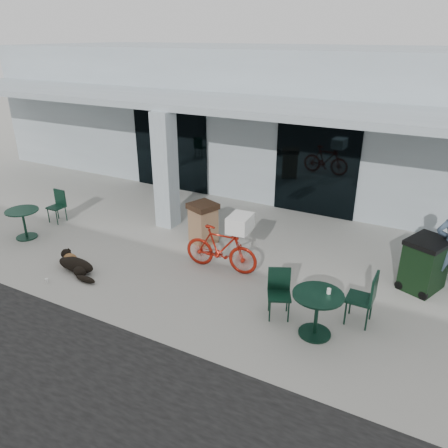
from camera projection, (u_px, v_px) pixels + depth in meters
The scene contains 18 objects.
ground at pixel (165, 274), 9.71m from camera, with size 80.00×80.00×0.00m, color #A1A098.
building at pixel (298, 114), 15.69m from camera, with size 22.00×7.00×4.50m, color #AEBDC6.
storefront_glass_left at pixel (170, 149), 14.57m from camera, with size 2.80×0.06×2.70m, color black.
storefront_glass_right at pixel (316, 170), 12.43m from camera, with size 2.40×0.06×2.70m, color black.
column at pixel (166, 171), 11.59m from camera, with size 0.50×0.50×3.12m, color #AEBDC6.
overhang at pixel (239, 105), 11.34m from camera, with size 22.00×2.80×0.18m, color #AEBDC6.
bicycle at pixel (221, 249), 9.71m from camera, with size 0.49×1.73×1.04m, color #99190C.
laundry_basket at pixel (240, 223), 9.26m from camera, with size 0.60×0.44×0.36m, color white.
dog at pixel (76, 264), 9.74m from camera, with size 1.12×0.37×0.37m, color black, non-canonical shape.
cup_near_dog at pixel (47, 281), 9.36m from camera, with size 0.08×0.08×0.10m, color white.
cafe_table_near at pixel (24, 224), 11.29m from camera, with size 0.82×0.82×0.77m, color #113325, non-canonical shape.
cafe_chair_near at pixel (56, 207), 12.23m from camera, with size 0.41×0.45×0.91m, color #113325, non-canonical shape.
cafe_table_far at pixel (316, 314), 7.61m from camera, with size 0.89×0.89×0.83m, color #113325, non-canonical shape.
cafe_chair_far_a at pixel (279, 295), 8.08m from camera, with size 0.42×0.47×0.94m, color #113325, non-canonical shape.
cafe_chair_far_b at pixel (360, 298), 7.90m from camera, with size 0.47×0.52×1.04m, color #113325, non-canonical shape.
cup_on_table at pixel (329, 291), 7.44m from camera, with size 0.07×0.07×0.10m, color white.
trash_receptacle at pixel (203, 223), 10.99m from camera, with size 0.62×0.62×1.05m, color #866345, non-canonical shape.
wheeled_bin at pixel (425, 264), 8.97m from camera, with size 0.69×0.88×1.12m, color black, non-canonical shape.
Camera 1 is at (5.12, -6.85, 4.92)m, focal length 35.00 mm.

